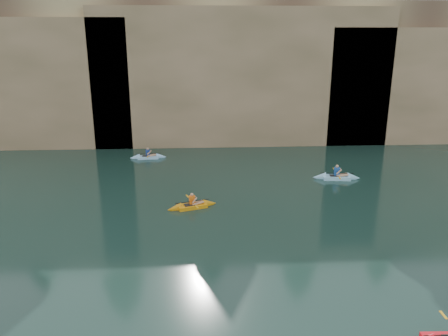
{
  "coord_description": "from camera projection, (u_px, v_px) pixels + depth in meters",
  "views": [
    {
      "loc": [
        -1.56,
        -13.4,
        8.93
      ],
      "look_at": [
        -0.46,
        5.88,
        3.0
      ],
      "focal_mm": 35.0,
      "sensor_mm": 36.0,
      "label": 1
    }
  ],
  "objects": [
    {
      "name": "ground",
      "position": [
        246.0,
        297.0,
        15.5
      ],
      "size": [
        160.0,
        160.0,
        0.0
      ],
      "primitive_type": "plane",
      "color": "black",
      "rests_on": "ground"
    },
    {
      "name": "kayaker_ltblue_mid",
      "position": [
        148.0,
        157.0,
        32.72
      ],
      "size": [
        2.78,
        2.08,
        1.04
      ],
      "rotation": [
        0.0,
        0.0,
        0.08
      ],
      "color": "#94CCF8",
      "rests_on": "ground"
    },
    {
      "name": "cliff",
      "position": [
        214.0,
        66.0,
        42.37
      ],
      "size": [
        70.0,
        16.0,
        12.0
      ],
      "primitive_type": "cube",
      "color": "tan",
      "rests_on": "ground"
    },
    {
      "name": "kayaker_orange",
      "position": [
        192.0,
        206.0,
        23.4
      ],
      "size": [
        2.83,
        2.02,
        1.05
      ],
      "rotation": [
        0.0,
        0.0,
        0.32
      ],
      "color": "orange",
      "rests_on": "ground"
    },
    {
      "name": "kayaker_ltblue_near",
      "position": [
        336.0,
        177.0,
        28.04
      ],
      "size": [
        3.1,
        2.36,
        1.2
      ],
      "rotation": [
        0.0,
        0.0,
        -0.11
      ],
      "color": "#8FCEEF",
      "rests_on": "ground"
    },
    {
      "name": "sea_cave_center",
      "position": [
        170.0,
        128.0,
        35.76
      ],
      "size": [
        3.5,
        1.0,
        3.2
      ],
      "primitive_type": "cube",
      "color": "black",
      "rests_on": "ground"
    },
    {
      "name": "cliff_slab_center",
      "position": [
        242.0,
        76.0,
        35.5
      ],
      "size": [
        24.0,
        2.4,
        11.4
      ],
      "primitive_type": "cube",
      "color": "#A28162",
      "rests_on": "ground"
    },
    {
      "name": "sea_cave_east",
      "position": [
        338.0,
        118.0,
        36.34
      ],
      "size": [
        5.0,
        1.0,
        4.5
      ],
      "primitive_type": "cube",
      "color": "black",
      "rests_on": "ground"
    }
  ]
}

